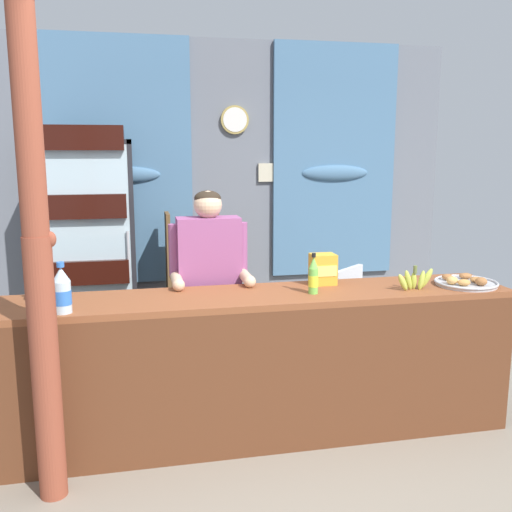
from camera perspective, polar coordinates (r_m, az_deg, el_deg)
The scene contains 14 objects.
ground_plane at distance 4.47m, azimuth -0.44°, elevation -13.63°, with size 7.00×7.00×0.00m, color gray.
back_wall_curtained at distance 5.73m, azimuth -3.67°, elevation 6.89°, with size 4.63×0.22×2.85m.
stall_counter at distance 3.58m, azimuth -0.28°, elevation -9.83°, with size 3.36×0.56×0.94m.
timber_post at distance 3.05m, azimuth -20.86°, elevation 0.76°, with size 0.17×0.14×2.81m.
drink_fridge at distance 5.23m, azimuth -16.01°, elevation 2.18°, with size 0.75×0.63×2.02m.
bottle_shelf_rack at distance 5.42m, azimuth -6.30°, elevation -2.06°, with size 0.48×0.28×1.26m.
plastic_lawn_chair at distance 4.97m, azimuth 7.77°, elevation -5.14°, with size 0.62×0.62×0.86m.
shopkeeper at distance 3.97m, azimuth -4.67°, elevation -1.76°, with size 0.54×0.42×1.56m.
soda_bottle_water at distance 3.33m, azimuth -18.65°, elevation -3.35°, with size 0.10×0.10×0.29m.
soda_bottle_iced_tea at distance 3.57m, azimuth -20.73°, elevation -2.73°, with size 0.07×0.07×0.26m.
soda_bottle_lime_soda at distance 3.59m, azimuth 5.70°, elevation -2.03°, with size 0.06×0.06×0.26m.
snack_box_choco_powder at distance 3.85m, azimuth 6.64°, elevation -1.30°, with size 0.16×0.14×0.20m.
pastry_tray at distance 4.05m, azimuth 20.05°, elevation -2.45°, with size 0.41×0.41×0.07m.
banana_bunch at distance 3.83m, azimuth 15.50°, elevation -2.30°, with size 0.27×0.07×0.16m.
Camera 1 is at (-0.82, -2.92, 1.83)m, focal length 40.42 mm.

